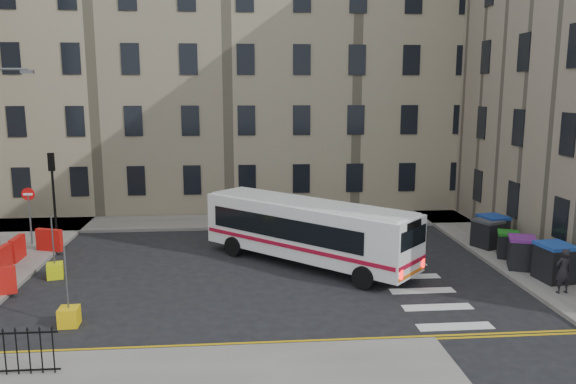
{
  "coord_description": "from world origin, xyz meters",
  "views": [
    {
      "loc": [
        -2.67,
        -22.05,
        7.34
      ],
      "look_at": [
        -0.62,
        1.56,
        3.0
      ],
      "focal_mm": 35.0,
      "sensor_mm": 36.0,
      "label": 1
    }
  ],
  "objects": [
    {
      "name": "ground",
      "position": [
        0.0,
        0.0,
        0.0
      ],
      "size": [
        120.0,
        120.0,
        0.0
      ],
      "primitive_type": "plane",
      "color": "black",
      "rests_on": "ground"
    },
    {
      "name": "pavement_north",
      "position": [
        -6.0,
        8.6,
        0.07
      ],
      "size": [
        36.0,
        3.2,
        0.15
      ],
      "primitive_type": "cube",
      "color": "slate",
      "rests_on": "ground"
    },
    {
      "name": "pavement_east",
      "position": [
        9.0,
        4.0,
        0.07
      ],
      "size": [
        2.4,
        26.0,
        0.15
      ],
      "primitive_type": "cube",
      "color": "slate",
      "rests_on": "ground"
    },
    {
      "name": "terrace_north",
      "position": [
        -7.0,
        15.5,
        8.62
      ],
      "size": [
        38.3,
        10.8,
        17.2
      ],
      "color": "gray",
      "rests_on": "ground"
    },
    {
      "name": "traffic_light_nw",
      "position": [
        -12.0,
        6.5,
        2.87
      ],
      "size": [
        0.28,
        0.22,
        4.1
      ],
      "color": "black",
      "rests_on": "pavement_west"
    },
    {
      "name": "no_entry_north",
      "position": [
        -12.5,
        4.5,
        2.08
      ],
      "size": [
        0.6,
        0.08,
        3.0
      ],
      "color": "#595B5E",
      "rests_on": "pavement_west"
    },
    {
      "name": "roadworks_barriers",
      "position": [
        -11.84,
        0.5,
        0.65
      ],
      "size": [
        1.66,
        6.26,
        1.0
      ],
      "color": "red",
      "rests_on": "pavement_west"
    },
    {
      "name": "bus",
      "position": [
        0.11,
        0.77,
        1.53
      ],
      "size": [
        8.57,
        8.32,
        2.65
      ],
      "rotation": [
        0.0,
        0.0,
        0.81
      ],
      "color": "white",
      "rests_on": "ground"
    },
    {
      "name": "wheelie_bin_a",
      "position": [
        9.21,
        -2.51,
        0.88
      ],
      "size": [
        1.28,
        1.43,
        1.44
      ],
      "rotation": [
        0.0,
        0.0,
        0.12
      ],
      "color": "black",
      "rests_on": "pavement_east"
    },
    {
      "name": "wheelie_bin_b",
      "position": [
        8.71,
        -0.95,
        0.81
      ],
      "size": [
        1.39,
        1.47,
        1.3
      ],
      "rotation": [
        0.0,
        0.0,
        -0.37
      ],
      "color": "black",
      "rests_on": "pavement_east"
    },
    {
      "name": "wheelie_bin_c",
      "position": [
        8.89,
        0.56,
        0.72
      ],
      "size": [
        1.21,
        1.28,
        1.13
      ],
      "rotation": [
        0.0,
        0.0,
        -0.4
      ],
      "color": "black",
      "rests_on": "pavement_east"
    },
    {
      "name": "wheelie_bin_d",
      "position": [
        8.67,
        2.18,
        0.8
      ],
      "size": [
        1.41,
        1.49,
        1.3
      ],
      "rotation": [
        0.0,
        0.0,
        0.41
      ],
      "color": "black",
      "rests_on": "pavement_east"
    },
    {
      "name": "wheelie_bin_e",
      "position": [
        9.12,
        2.6,
        0.85
      ],
      "size": [
        1.32,
        1.45,
        1.38
      ],
      "rotation": [
        0.0,
        0.0,
        0.21
      ],
      "color": "black",
      "rests_on": "pavement_east"
    },
    {
      "name": "pedestrian",
      "position": [
        8.78,
        -3.82,
        0.97
      ],
      "size": [
        0.63,
        0.45,
        1.64
      ],
      "primitive_type": "imported",
      "rotation": [
        0.0,
        0.0,
        3.24
      ],
      "color": "black",
      "rests_on": "pavement_east"
    },
    {
      "name": "bollard_yellow",
      "position": [
        -10.0,
        -0.13,
        0.3
      ],
      "size": [
        0.73,
        0.73,
        0.6
      ],
      "primitive_type": "cube",
      "rotation": [
        0.0,
        0.0,
        0.25
      ],
      "color": "#CCD50B",
      "rests_on": "ground"
    },
    {
      "name": "bollard_chevron",
      "position": [
        -8.1,
        -4.88,
        0.3
      ],
      "size": [
        0.62,
        0.62,
        0.6
      ],
      "primitive_type": "cube",
      "rotation": [
        0.0,
        0.0,
        0.04
      ],
      "color": "yellow",
      "rests_on": "ground"
    }
  ]
}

